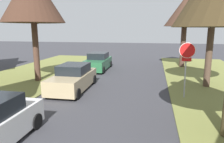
{
  "coord_description": "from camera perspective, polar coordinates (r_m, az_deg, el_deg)",
  "views": [
    {
      "loc": [
        2.63,
        2.57,
        3.69
      ],
      "look_at": [
        0.6,
        12.61,
        1.6
      ],
      "focal_mm": 33.36,
      "sensor_mm": 36.0,
      "label": 1
    }
  ],
  "objects": [
    {
      "name": "parked_sedan_tan",
      "position": [
        13.03,
        -10.6,
        -1.83
      ],
      "size": [
        2.01,
        4.43,
        1.57
      ],
      "color": "tan",
      "rests_on": "ground"
    },
    {
      "name": "street_tree_right_mid_b",
      "position": [
        14.52,
        26.15,
        16.86
      ],
      "size": [
        4.41,
        4.41,
        6.61
      ],
      "color": "#4C392C",
      "rests_on": "grass_verge_right"
    },
    {
      "name": "parked_sedan_green",
      "position": [
        19.23,
        -3.89,
        2.63
      ],
      "size": [
        2.01,
        4.43,
        1.57
      ],
      "color": "#28663D",
      "rests_on": "ground"
    },
    {
      "name": "stop_sign_far",
      "position": [
        11.6,
        19.78,
        3.42
      ],
      "size": [
        0.81,
        0.34,
        2.97
      ],
      "color": "#9EA0A5",
      "rests_on": "grass_verge_right"
    },
    {
      "name": "street_tree_right_far",
      "position": [
        21.59,
        19.44,
        15.14
      ],
      "size": [
        3.85,
        3.85,
        6.71
      ],
      "color": "#4B342A",
      "rests_on": "grass_verge_right"
    }
  ]
}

